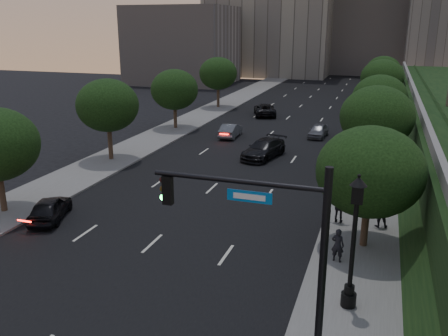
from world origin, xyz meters
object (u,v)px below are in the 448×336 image
(sedan_near_right, at_px, (264,149))
(pedestrian_a, at_px, (338,245))
(pedestrian_b, at_px, (381,211))
(traffic_signal_mast, at_px, (286,268))
(pedestrian_c, at_px, (340,207))
(sedan_far_right, at_px, (318,131))
(sedan_near_left, at_px, (50,208))
(sedan_far_left, at_px, (265,110))
(street_lamp, at_px, (353,249))
(sedan_mid_left, at_px, (231,130))

(sedan_near_right, distance_m, pedestrian_a, 18.58)
(pedestrian_b, bearing_deg, sedan_near_right, -58.25)
(traffic_signal_mast, distance_m, pedestrian_c, 12.69)
(sedan_far_right, bearing_deg, sedan_near_left, -110.64)
(sedan_far_left, height_order, pedestrian_a, pedestrian_a)
(sedan_far_left, distance_m, sedan_far_right, 12.45)
(sedan_near_right, relative_size, pedestrian_a, 3.26)
(sedan_far_left, xyz_separation_m, pedestrian_c, (11.88, -31.04, 0.35))
(street_lamp, bearing_deg, pedestrian_b, 83.04)
(street_lamp, distance_m, sedan_mid_left, 30.20)
(street_lamp, xyz_separation_m, pedestrian_c, (-1.16, 8.29, -1.55))
(sedan_near_right, bearing_deg, traffic_signal_mast, -61.68)
(pedestrian_a, relative_size, pedestrian_b, 0.92)
(sedan_far_left, bearing_deg, sedan_mid_left, 70.09)
(sedan_mid_left, bearing_deg, sedan_far_left, -94.35)
(sedan_near_left, height_order, sedan_mid_left, sedan_mid_left)
(sedan_far_left, distance_m, pedestrian_a, 37.75)
(sedan_near_left, xyz_separation_m, sedan_near_right, (8.48, 16.70, 0.09))
(sedan_far_left, bearing_deg, street_lamp, 90.49)
(sedan_near_right, xyz_separation_m, pedestrian_a, (7.72, -16.90, 0.19))
(sedan_near_left, relative_size, sedan_far_right, 1.03)
(pedestrian_b, xyz_separation_m, pedestrian_c, (-2.18, -0.13, 0.05))
(sedan_far_right, bearing_deg, sedan_far_left, 132.98)
(pedestrian_b, bearing_deg, sedan_far_right, -80.22)
(pedestrian_c, bearing_deg, sedan_near_left, 20.28)
(sedan_mid_left, relative_size, sedan_far_right, 1.07)
(pedestrian_a, bearing_deg, sedan_far_left, -61.23)
(pedestrian_a, bearing_deg, pedestrian_c, -75.79)
(sedan_far_left, bearing_deg, sedan_near_left, 65.79)
(sedan_near_right, xyz_separation_m, pedestrian_c, (7.36, -12.22, 0.32))
(pedestrian_a, distance_m, pedestrian_b, 5.14)
(sedan_near_left, distance_m, pedestrian_b, 18.61)
(traffic_signal_mast, height_order, sedan_near_left, traffic_signal_mast)
(traffic_signal_mast, xyz_separation_m, pedestrian_a, (0.98, 7.74, -2.71))
(street_lamp, relative_size, sedan_far_left, 1.05)
(sedan_near_left, bearing_deg, pedestrian_c, 176.31)
(sedan_far_right, relative_size, pedestrian_b, 2.19)
(sedan_far_right, bearing_deg, traffic_signal_mast, -80.33)
(street_lamp, xyz_separation_m, sedan_near_left, (-17.00, 3.81, -1.95))
(traffic_signal_mast, bearing_deg, sedan_mid_left, 110.63)
(street_lamp, distance_m, pedestrian_b, 8.62)
(traffic_signal_mast, height_order, sedan_near_right, traffic_signal_mast)
(sedan_near_left, relative_size, pedestrian_a, 2.47)
(traffic_signal_mast, distance_m, sedan_near_right, 25.71)
(traffic_signal_mast, relative_size, sedan_near_left, 1.74)
(sedan_mid_left, height_order, sedan_near_right, sedan_near_right)
(sedan_near_right, relative_size, pedestrian_b, 2.99)
(sedan_far_right, bearing_deg, sedan_near_right, -106.09)
(sedan_far_left, distance_m, pedestrian_c, 33.23)
(street_lamp, distance_m, sedan_far_left, 41.47)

